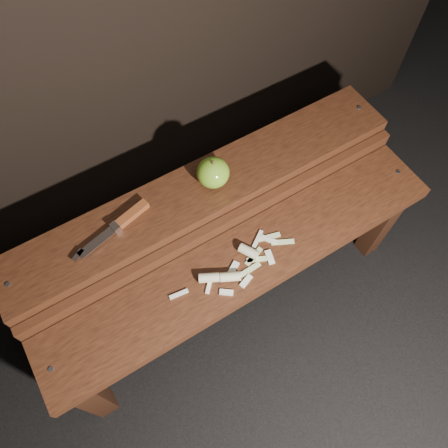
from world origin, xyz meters
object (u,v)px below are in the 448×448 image
knife (123,221)px  bench_rear_tier (205,203)px  apple (213,173)px  bench_front_tier (246,272)px

knife → bench_rear_tier: bearing=-3.1°
apple → knife: bearing=178.1°
apple → knife: (-0.27, 0.01, -0.03)m
bench_front_tier → knife: (-0.24, 0.24, 0.16)m
bench_front_tier → bench_rear_tier: size_ratio=1.00×
bench_rear_tier → apple: (0.03, 0.00, 0.13)m
bench_front_tier → apple: 0.30m
bench_front_tier → apple: bearing=82.2°
bench_front_tier → bench_rear_tier: (0.00, 0.23, 0.06)m
bench_front_tier → apple: (0.03, 0.23, 0.19)m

